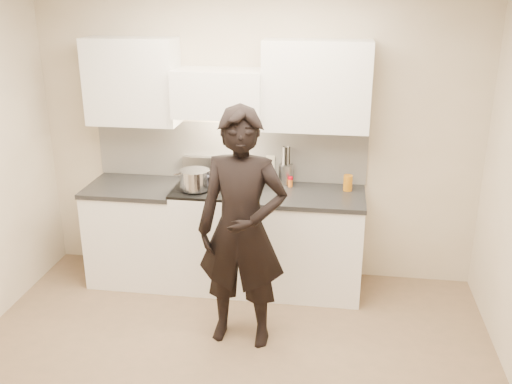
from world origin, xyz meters
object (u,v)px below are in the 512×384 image
stove (219,235)px  utensil_crock (286,172)px  wok (237,169)px  counter_right (310,242)px  person (242,230)px

stove → utensil_crock: bearing=22.6°
wok → utensil_crock: wok is taller
counter_right → utensil_crock: utensil_crock is taller
stove → person: size_ratio=0.52×
stove → wok: bearing=45.3°
stove → counter_right: 0.83m
wok → utensil_crock: bearing=12.3°
wok → utensil_crock: size_ratio=1.43×
counter_right → wok: bearing=168.1°
person → utensil_crock: bearing=82.1°
utensil_crock → counter_right: bearing=-43.3°
person → counter_right: bearing=64.6°
counter_right → utensil_crock: bearing=136.7°
utensil_crock → stove: bearing=-157.4°
stove → person: 1.03m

